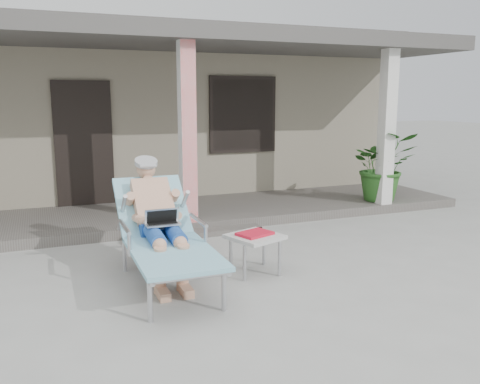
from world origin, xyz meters
name	(u,v)px	position (x,y,z in m)	size (l,w,h in m)	color
ground	(243,278)	(0.00, 0.00, 0.00)	(60.00, 60.00, 0.00)	#9E9E99
house	(134,111)	(0.00, 6.50, 1.67)	(10.40, 5.40, 3.30)	gray
porch_deck	(175,214)	(0.00, 3.00, 0.07)	(10.00, 2.00, 0.15)	#605B56
porch_overhang	(172,43)	(0.00, 2.95, 2.79)	(10.00, 2.30, 2.85)	silver
porch_step	(195,233)	(0.00, 1.85, 0.04)	(2.00, 0.30, 0.07)	#605B56
lounger	(161,204)	(-0.84, 0.29, 0.85)	(0.81, 2.13, 1.38)	#B7B7BC
side_table	(255,239)	(0.19, 0.11, 0.40)	(0.68, 0.68, 0.48)	beige
potted_palm	(383,166)	(3.64, 2.39, 0.77)	(1.11, 0.96, 1.23)	#26591E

